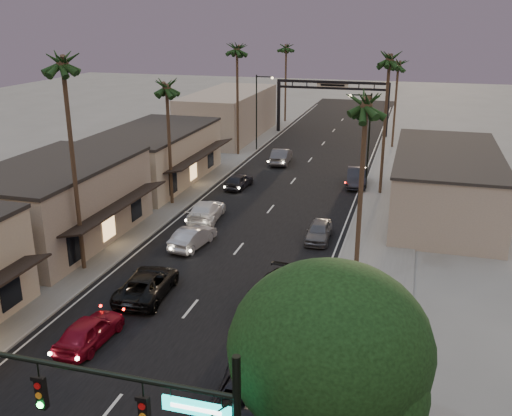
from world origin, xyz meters
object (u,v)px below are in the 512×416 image
Objects in this scene: oncoming_pickup at (147,284)px; palm_far at (286,45)px; palm_ld at (237,46)px; palm_rb at (390,55)px; curbside_near at (243,403)px; oncoming_red at (89,331)px; streetlight_left at (259,106)px; corner_tree at (332,355)px; palm_lc at (166,82)px; curbside_black at (271,295)px; palm_rc at (399,61)px; palm_ra at (367,97)px; arch at (332,94)px; streetlight_right at (366,134)px; palm_lb at (62,57)px; oncoming_silver at (193,237)px.

palm_far is at bearing -89.50° from oncoming_pickup.
palm_ld reaches higher than palm_far.
palm_rb is 2.46× the size of curbside_near.
palm_rb reaches higher than oncoming_red.
corner_tree is at bearing -72.03° from streetlight_left.
streetlight_left is 0.74× the size of palm_lc.
palm_lc reaches higher than streetlight_left.
palm_rb reaches higher than curbside_black.
curbside_black is at bearing -95.53° from palm_rc.
palm_ra reaches higher than curbside_near.
palm_ra is at bearing -79.41° from arch.
streetlight_right is at bearing -95.05° from palm_rc.
palm_lb is at bearing -92.67° from streetlight_left.
palm_lc reaches higher than corner_tree.
palm_ld is at bearing -80.63° from oncoming_red.
palm_lc reaches higher than arch.
palm_lc is 14.00m from oncoming_silver.
palm_ra reaches higher than corner_tree.
palm_far reaches higher than palm_lc.
oncoming_pickup is (5.30, -58.18, -10.68)m from palm_far.
palm_ra is 2.30× the size of curbside_black.
oncoming_pickup is at bearing -84.14° from streetlight_left.
curbside_near is (12.50, -46.98, -4.53)m from streetlight_left.
palm_rb is (-0.88, 36.55, 6.44)m from corner_tree.
streetlight_right is 28.89m from palm_lb.
oncoming_pickup is (-11.60, -4.18, -10.68)m from palm_ra.
palm_lc is at bearing -49.94° from oncoming_silver.
curbside_black is (-4.24, -43.74, -9.63)m from palm_rc.
curbside_near is at bearing -76.12° from curbside_black.
palm_lb is 27.94m from palm_rb.
palm_rc reaches higher than streetlight_left.
palm_ra is at bearing -85.43° from streetlight_right.
palm_ra is at bearing 171.51° from oncoming_silver.
palm_rc is (1.68, 19.00, 5.14)m from streetlight_right.
palm_ld is 1.08× the size of palm_far.
palm_rc is (17.20, 9.00, -1.95)m from palm_ld.
oncoming_pickup is at bearing 99.71° from oncoming_silver.
palm_far is 59.39m from oncoming_pickup.
palm_lb is 14.30m from palm_lc.
palm_rb is 3.16× the size of oncoming_silver.
curbside_black is (-5.11, 12.81, -5.14)m from corner_tree.
arch is at bearing 94.56° from curbside_near.
palm_rb is 34.10m from oncoming_red.
palm_ra is 1.08× the size of palm_rc.
palm_ld is at bearing -85.66° from oncoming_pickup.
palm_lc and palm_rc have the same top height.
palm_lc is (-8.60, -34.00, 4.94)m from arch.
palm_rb reaches higher than palm_far.
palm_ra is at bearing 76.04° from curbside_near.
oncoming_pickup reaches higher than oncoming_red.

